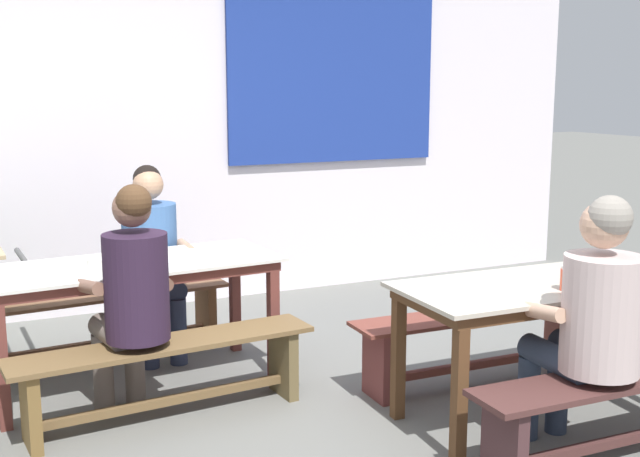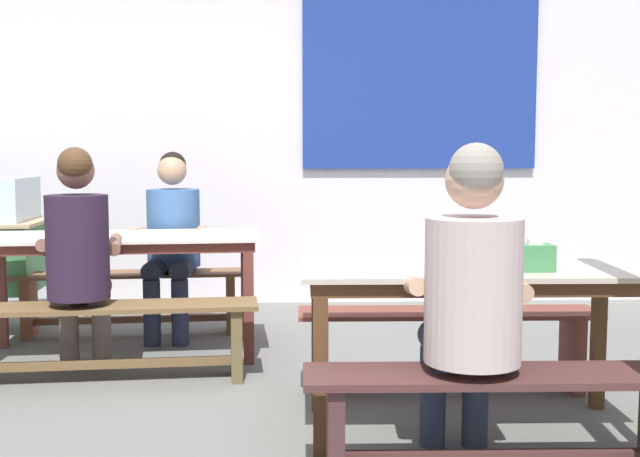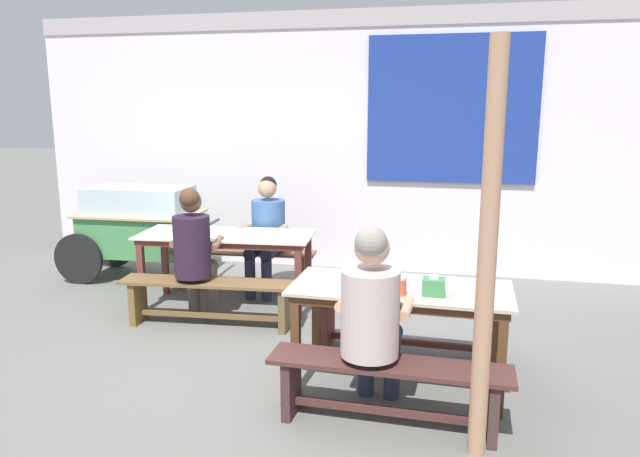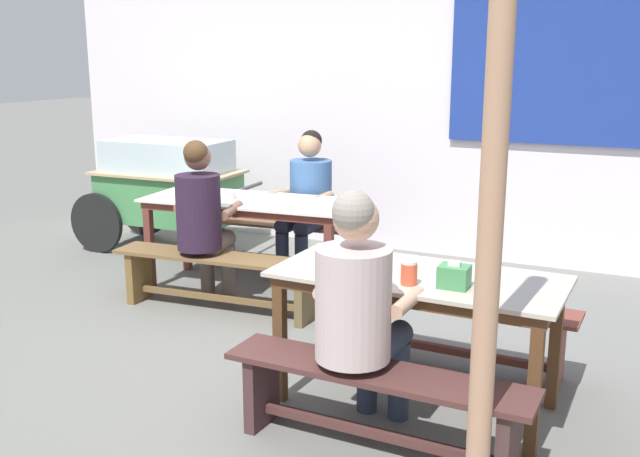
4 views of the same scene
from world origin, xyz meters
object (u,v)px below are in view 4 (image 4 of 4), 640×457
object	(u,v)px
bench_far_back	(280,239)
person_center_facing	(308,195)
soup_bowl	(227,195)
bench_near_front	(376,397)
person_left_back_turned	(202,215)
food_cart	(166,184)
bench_near_back	(447,322)
person_near_front	(359,303)
condiment_jar	(409,273)
tissue_box	(454,276)
dining_table_near	(418,289)
dining_table_far	(250,209)
bench_far_front	(218,273)
wooden_support_post	(490,238)

from	to	relation	value
bench_far_back	person_center_facing	world-z (taller)	person_center_facing
soup_bowl	bench_near_front	bearing A→B (deg)	-43.42
person_left_back_turned	food_cart	bearing A→B (deg)	135.07
bench_near_back	food_cart	xyz separation A→B (m)	(-3.20, 1.54, 0.36)
bench_near_back	person_left_back_turned	distance (m)	2.01
bench_far_back	bench_near_front	xyz separation A→B (m)	(1.86, -2.51, 0.01)
bench_far_back	bench_near_front	distance (m)	3.12
person_center_facing	person_near_front	world-z (taller)	person_near_front
bench_near_back	condiment_jar	bearing A→B (deg)	-90.25
person_near_front	tissue_box	bearing A→B (deg)	45.05
tissue_box	soup_bowl	size ratio (longest dim) A/B	1.04
person_center_facing	dining_table_near	bearing A→B (deg)	-50.30
dining_table_far	tissue_box	distance (m)	2.56
bench_near_front	tissue_box	bearing A→B (deg)	60.45
bench_far_front	wooden_support_post	distance (m)	2.92
bench_far_front	condiment_jar	distance (m)	2.11
bench_far_front	person_left_back_turned	world-z (taller)	person_left_back_turned
bench_near_front	person_left_back_turned	xyz separation A→B (m)	(-1.92, 1.42, 0.42)
person_near_front	bench_near_back	bearing A→B (deg)	82.27
person_near_front	wooden_support_post	xyz separation A→B (m)	(0.65, -0.25, 0.45)
bench_near_front	condiment_jar	bearing A→B (deg)	86.39
condiment_jar	wooden_support_post	xyz separation A→B (m)	(0.51, -0.56, 0.36)
person_near_front	tissue_box	distance (m)	0.52
food_cart	wooden_support_post	bearing A→B (deg)	-37.61
dining_table_far	dining_table_near	distance (m)	2.29
dining_table_near	wooden_support_post	distance (m)	1.04
person_left_back_turned	condiment_jar	distance (m)	2.21
dining_table_far	bench_far_front	bearing A→B (deg)	-85.57
dining_table_far	wooden_support_post	bearing A→B (deg)	-42.15
person_center_facing	condiment_jar	world-z (taller)	person_center_facing
person_near_front	person_center_facing	bearing A→B (deg)	121.06
bench_near_back	tissue_box	size ratio (longest dim) A/B	10.53
bench_near_back	food_cart	distance (m)	3.57
bench_far_back	bench_near_back	size ratio (longest dim) A/B	1.03
tissue_box	bench_near_front	bearing A→B (deg)	-119.55
dining_table_near	bench_far_front	distance (m)	1.99
person_left_back_turned	dining_table_near	bearing A→B (deg)	-23.85
bench_near_front	person_near_front	world-z (taller)	person_near_front
dining_table_near	soup_bowl	xyz separation A→B (m)	(-2.01, 1.32, 0.11)
food_cart	soup_bowl	distance (m)	1.42
bench_near_back	person_near_front	world-z (taller)	person_near_front
tissue_box	condiment_jar	distance (m)	0.22
food_cart	person_near_front	size ratio (longest dim) A/B	1.36
dining_table_far	person_left_back_turned	xyz separation A→B (m)	(-0.11, -0.52, 0.04)
person_center_facing	person_near_front	size ratio (longest dim) A/B	0.97
bench_far_back	condiment_jar	world-z (taller)	condiment_jar
wooden_support_post	dining_table_near	bearing A→B (deg)	124.74
food_cart	person_center_facing	distance (m)	1.62
person_center_facing	condiment_jar	bearing A→B (deg)	-52.76
bench_far_back	condiment_jar	xyz separation A→B (m)	(1.88, -2.13, 0.52)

